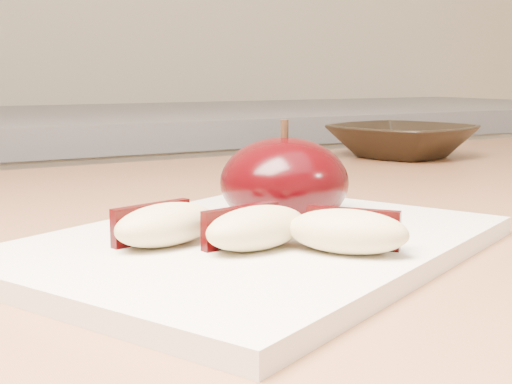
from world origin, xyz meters
TOP-DOWN VIEW (x-y plane):
  - cutting_board at (-0.04, 0.37)m, footprint 0.34×0.30m
  - apple_half at (0.00, 0.42)m, footprint 0.10×0.10m
  - apple_wedge_a at (-0.10, 0.38)m, footprint 0.07×0.05m
  - apple_wedge_b at (-0.06, 0.35)m, footprint 0.07×0.04m
  - apple_wedge_c at (-0.02, 0.31)m, footprint 0.06×0.07m
  - bowl at (0.35, 0.70)m, footprint 0.20×0.20m

SIDE VIEW (x-z plane):
  - cutting_board at x=-0.04m, z-range 0.90..0.91m
  - bowl at x=0.35m, z-range 0.90..0.94m
  - apple_wedge_a at x=-0.10m, z-range 0.91..0.93m
  - apple_wedge_b at x=-0.06m, z-range 0.91..0.93m
  - apple_wedge_c at x=-0.02m, z-range 0.91..0.93m
  - apple_half at x=0.00m, z-range 0.90..0.97m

